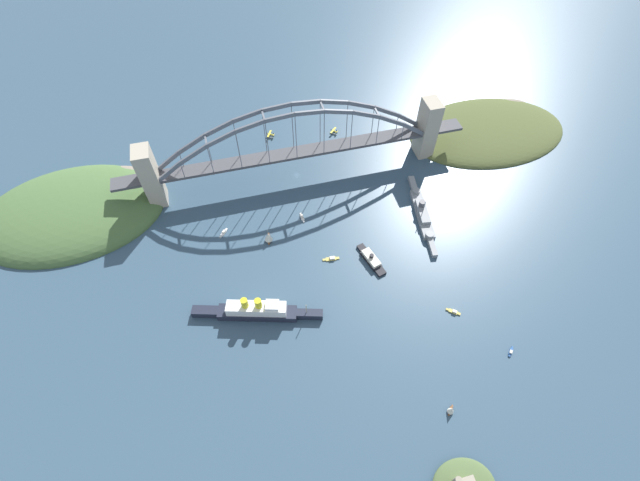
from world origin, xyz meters
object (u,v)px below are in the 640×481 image
small_boat_2 (511,352)px  small_boat_6 (268,237)px  seaplane_second_in_formation (334,132)px  small_boat_4 (454,312)px  harbor_arch_bridge (295,150)px  small_boat_5 (224,233)px  seaplane_taxiing_near_bridge (270,135)px  small_boat_3 (451,410)px  small_boat_1 (331,259)px  ocean_liner (257,311)px  small_boat_0 (302,217)px  harbor_ferry_steamer (371,259)px  naval_cruiser (422,213)px

small_boat_2 → small_boat_6: bearing=-43.6°
seaplane_second_in_formation → small_boat_4: bearing=98.1°
harbor_arch_bridge → small_boat_5: size_ratio=34.98×
seaplane_taxiing_near_bridge → small_boat_3: bearing=101.9°
small_boat_1 → small_boat_3: 129.94m
ocean_liner → small_boat_5: ocean_liner is taller
small_boat_0 → small_boat_3: (-51.04, 168.62, 2.61)m
ocean_liner → harbor_ferry_steamer: bearing=-165.6°
seaplane_taxiing_near_bridge → small_boat_1: bearing=97.1°
seaplane_taxiing_near_bridge → small_boat_6: bearing=78.8°
naval_cruiser → small_boat_2: bearing=95.1°
harbor_ferry_steamer → small_boat_5: (103.07, -53.55, -1.28)m
ocean_liner → seaplane_taxiing_near_bridge: size_ratio=9.18×
harbor_ferry_steamer → small_boat_2: harbor_ferry_steamer is taller
small_boat_1 → small_boat_6: small_boat_6 is taller
seaplane_second_in_formation → small_boat_5: bearing=39.1°
small_boat_3 → small_boat_2: bearing=-155.5°
harbor_arch_bridge → ocean_liner: size_ratio=3.36×
small_boat_4 → small_boat_3: bearing=63.3°
seaplane_taxiing_near_bridge → seaplane_second_in_formation: bearing=170.5°
harbor_arch_bridge → harbor_ferry_steamer: harbor_arch_bridge is taller
naval_cruiser → small_boat_0: (93.92, -21.39, -2.12)m
harbor_ferry_steamer → seaplane_taxiing_near_bridge: harbor_ferry_steamer is taller
naval_cruiser → small_boat_0: 96.35m
seaplane_taxiing_near_bridge → ocean_liner: bearing=76.6°
ocean_liner → small_boat_2: 168.48m
ocean_liner → naval_cruiser: size_ratio=1.05×
harbor_ferry_steamer → small_boat_6: size_ratio=2.91×
small_boat_3 → small_boat_4: small_boat_3 is taller
small_boat_5 → small_boat_0: bearing=179.9°
harbor_arch_bridge → small_boat_6: (36.73, 64.23, -23.33)m
naval_cruiser → harbor_ferry_steamer: 62.53m
small_boat_6 → naval_cruiser: bearing=177.4°
small_boat_3 → seaplane_taxiing_near_bridge: bearing=-78.1°
harbor_ferry_steamer → seaplane_second_in_formation: bearing=-94.9°
small_boat_0 → small_boat_1: 46.30m
small_boat_0 → small_boat_6: bearing=27.6°
naval_cruiser → seaplane_taxiing_near_bridge: size_ratio=8.71×
harbor_arch_bridge → small_boat_0: harbor_arch_bridge is taller
small_boat_4 → small_boat_5: bearing=-36.9°
small_boat_5 → small_boat_3: bearing=124.0°
small_boat_0 → small_boat_3: 176.20m
naval_cruiser → harbor_ferry_steamer: naval_cruiser is taller
naval_cruiser → seaplane_second_in_formation: naval_cruiser is taller
small_boat_1 → small_boat_2: (-92.80, 99.44, -0.04)m
small_boat_0 → small_boat_1: size_ratio=0.78×
small_boat_1 → small_boat_5: 87.28m
small_boat_3 → small_boat_5: (113.89, -168.74, -2.55)m
seaplane_taxiing_near_bridge → small_boat_6: size_ratio=0.88×
ocean_liner → seaplane_second_in_formation: bearing=-120.9°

